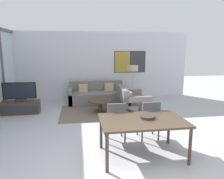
{
  "coord_description": "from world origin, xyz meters",
  "views": [
    {
      "loc": [
        -0.88,
        -3.33,
        2.16
      ],
      "look_at": [
        0.1,
        2.84,
        0.95
      ],
      "focal_mm": 35.0,
      "sensor_mm": 36.0,
      "label": 1
    }
  ],
  "objects_px": {
    "floor_lamp": "(133,70)",
    "tv_console": "(21,107)",
    "dining_table": "(142,123)",
    "television": "(20,92)",
    "sofa_side": "(131,102)",
    "coffee_table": "(100,103)",
    "fruit_bowl": "(147,117)",
    "sofa_main": "(97,95)",
    "dining_chair_centre": "(149,119)",
    "dining_chair_left": "(116,120)"
  },
  "relations": [
    {
      "from": "television",
      "to": "sofa_side",
      "type": "xyz_separation_m",
      "value": [
        3.7,
        -0.13,
        -0.46
      ]
    },
    {
      "from": "television",
      "to": "dining_chair_centre",
      "type": "xyz_separation_m",
      "value": [
        3.52,
        -2.65,
        -0.22
      ]
    },
    {
      "from": "floor_lamp",
      "to": "tv_console",
      "type": "bearing_deg",
      "value": -164.94
    },
    {
      "from": "tv_console",
      "to": "sofa_main",
      "type": "height_order",
      "value": "sofa_main"
    },
    {
      "from": "coffee_table",
      "to": "dining_chair_left",
      "type": "height_order",
      "value": "dining_chair_left"
    },
    {
      "from": "coffee_table",
      "to": "fruit_bowl",
      "type": "relative_size",
      "value": 2.76
    },
    {
      "from": "dining_table",
      "to": "dining_chair_centre",
      "type": "xyz_separation_m",
      "value": [
        0.4,
        0.76,
        -0.19
      ]
    },
    {
      "from": "sofa_side",
      "to": "dining_chair_left",
      "type": "relative_size",
      "value": 1.44
    },
    {
      "from": "floor_lamp",
      "to": "coffee_table",
      "type": "bearing_deg",
      "value": -137.64
    },
    {
      "from": "television",
      "to": "dining_table",
      "type": "relative_size",
      "value": 0.63
    },
    {
      "from": "dining_table",
      "to": "coffee_table",
      "type": "bearing_deg",
      "value": 99.04
    },
    {
      "from": "dining_table",
      "to": "floor_lamp",
      "type": "distance_m",
      "value": 4.63
    },
    {
      "from": "floor_lamp",
      "to": "dining_table",
      "type": "bearing_deg",
      "value": -101.78
    },
    {
      "from": "fruit_bowl",
      "to": "television",
      "type": "bearing_deg",
      "value": 134.08
    },
    {
      "from": "dining_table",
      "to": "fruit_bowl",
      "type": "relative_size",
      "value": 5.66
    },
    {
      "from": "television",
      "to": "sofa_main",
      "type": "bearing_deg",
      "value": 23.62
    },
    {
      "from": "coffee_table",
      "to": "sofa_side",
      "type": "bearing_deg",
      "value": 5.2
    },
    {
      "from": "sofa_main",
      "to": "dining_chair_left",
      "type": "relative_size",
      "value": 2.31
    },
    {
      "from": "sofa_main",
      "to": "coffee_table",
      "type": "xyz_separation_m",
      "value": [
        -0.0,
        -1.37,
        0.04
      ]
    },
    {
      "from": "dining_table",
      "to": "floor_lamp",
      "type": "relative_size",
      "value": 1.14
    },
    {
      "from": "floor_lamp",
      "to": "sofa_side",
      "type": "bearing_deg",
      "value": -106.32
    },
    {
      "from": "television",
      "to": "sofa_side",
      "type": "bearing_deg",
      "value": -1.95
    },
    {
      "from": "dining_chair_left",
      "to": "dining_chair_centre",
      "type": "bearing_deg",
      "value": -0.44
    },
    {
      "from": "sofa_side",
      "to": "dining_chair_centre",
      "type": "xyz_separation_m",
      "value": [
        -0.18,
        -2.52,
        0.24
      ]
    },
    {
      "from": "dining_chair_centre",
      "to": "dining_table",
      "type": "bearing_deg",
      "value": -117.88
    },
    {
      "from": "tv_console",
      "to": "sofa_main",
      "type": "relative_size",
      "value": 0.55
    },
    {
      "from": "fruit_bowl",
      "to": "floor_lamp",
      "type": "distance_m",
      "value": 4.54
    },
    {
      "from": "tv_console",
      "to": "dining_chair_centre",
      "type": "height_order",
      "value": "dining_chair_centre"
    },
    {
      "from": "sofa_side",
      "to": "dining_chair_centre",
      "type": "distance_m",
      "value": 2.54
    },
    {
      "from": "dining_chair_left",
      "to": "floor_lamp",
      "type": "xyz_separation_m",
      "value": [
        1.34,
        3.73,
        0.76
      ]
    },
    {
      "from": "sofa_main",
      "to": "sofa_side",
      "type": "xyz_separation_m",
      "value": [
        1.09,
        -1.27,
        0.0
      ]
    },
    {
      "from": "television",
      "to": "dining_chair_left",
      "type": "height_order",
      "value": "television"
    },
    {
      "from": "sofa_side",
      "to": "dining_table",
      "type": "xyz_separation_m",
      "value": [
        -0.58,
        -3.28,
        0.43
      ]
    },
    {
      "from": "tv_console",
      "to": "fruit_bowl",
      "type": "xyz_separation_m",
      "value": [
        3.24,
        -3.34,
        0.59
      ]
    },
    {
      "from": "fruit_bowl",
      "to": "floor_lamp",
      "type": "bearing_deg",
      "value": 79.5
    },
    {
      "from": "sofa_side",
      "to": "fruit_bowl",
      "type": "height_order",
      "value": "fruit_bowl"
    },
    {
      "from": "television",
      "to": "tv_console",
      "type": "bearing_deg",
      "value": -90.0
    },
    {
      "from": "sofa_main",
      "to": "dining_chair_left",
      "type": "height_order",
      "value": "dining_chair_left"
    },
    {
      "from": "fruit_bowl",
      "to": "floor_lamp",
      "type": "height_order",
      "value": "floor_lamp"
    },
    {
      "from": "dining_chair_left",
      "to": "tv_console",
      "type": "bearing_deg",
      "value": 135.85
    },
    {
      "from": "sofa_side",
      "to": "tv_console",
      "type": "bearing_deg",
      "value": 88.06
    },
    {
      "from": "television",
      "to": "dining_table",
      "type": "xyz_separation_m",
      "value": [
        3.12,
        -3.41,
        -0.03
      ]
    },
    {
      "from": "dining_chair_left",
      "to": "dining_chair_centre",
      "type": "distance_m",
      "value": 0.8
    },
    {
      "from": "sofa_main",
      "to": "dining_table",
      "type": "distance_m",
      "value": 4.6
    },
    {
      "from": "dining_table",
      "to": "dining_chair_left",
      "type": "relative_size",
      "value": 1.76
    },
    {
      "from": "tv_console",
      "to": "dining_chair_centre",
      "type": "distance_m",
      "value": 4.42
    },
    {
      "from": "tv_console",
      "to": "fruit_bowl",
      "type": "bearing_deg",
      "value": -45.92
    },
    {
      "from": "dining_table",
      "to": "dining_chair_centre",
      "type": "distance_m",
      "value": 0.88
    },
    {
      "from": "dining_table",
      "to": "fruit_bowl",
      "type": "height_order",
      "value": "fruit_bowl"
    },
    {
      "from": "fruit_bowl",
      "to": "sofa_main",
      "type": "bearing_deg",
      "value": 97.89
    }
  ]
}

